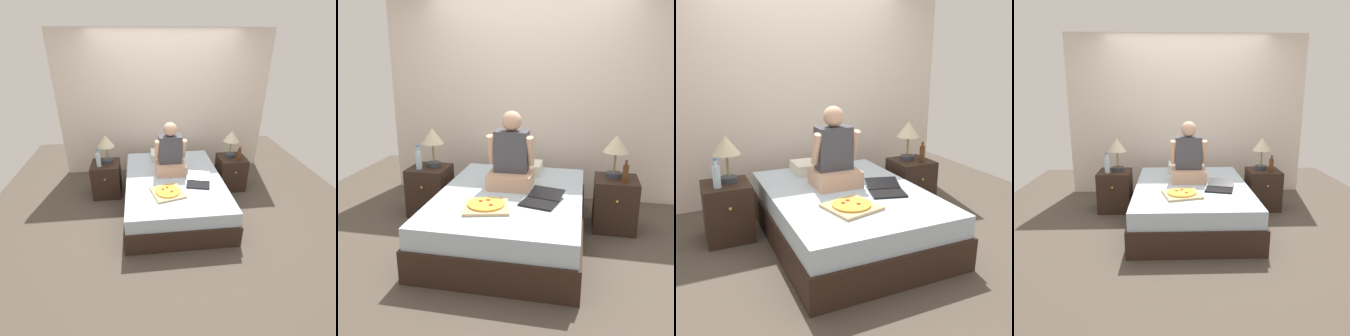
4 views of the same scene
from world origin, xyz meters
TOP-DOWN VIEW (x-y plane):
  - ground_plane at (0.00, 0.00)m, footprint 5.73×5.73m
  - wall_back at (0.00, 1.36)m, footprint 3.73×0.12m
  - bed at (0.00, 0.00)m, footprint 1.44×1.99m
  - nightstand_left at (-1.05, 0.46)m, footprint 0.44×0.47m
  - lamp_on_left_nightstand at (-1.01, 0.51)m, footprint 0.26×0.26m
  - water_bottle at (-1.13, 0.37)m, footprint 0.07×0.07m
  - nightstand_right at (1.05, 0.46)m, footprint 0.44×0.47m
  - lamp_on_right_nightstand at (1.02, 0.51)m, footprint 0.26×0.26m
  - beer_bottle at (1.12, 0.36)m, footprint 0.06×0.06m
  - pillow at (-0.04, 0.72)m, footprint 0.52×0.34m
  - person_seated at (-0.03, 0.21)m, footprint 0.47×0.40m
  - laptop at (0.33, -0.19)m, footprint 0.41×0.48m
  - pizza_box at (-0.14, -0.41)m, footprint 0.48×0.48m

SIDE VIEW (x-z plane):
  - ground_plane at x=0.00m, z-range 0.00..0.00m
  - bed at x=0.00m, z-range 0.00..0.48m
  - nightstand_left at x=-1.05m, z-range 0.00..0.56m
  - nightstand_right at x=1.05m, z-range 0.00..0.56m
  - pizza_box at x=-0.14m, z-range 0.48..0.53m
  - laptop at x=0.33m, z-range 0.47..0.54m
  - pillow at x=-0.04m, z-range 0.49..0.61m
  - beer_bottle at x=1.12m, z-range 0.54..0.77m
  - water_bottle at x=-1.13m, z-range 0.53..0.81m
  - person_seated at x=-0.03m, z-range 0.38..1.16m
  - lamp_on_left_nightstand at x=-1.01m, z-range 0.66..1.11m
  - lamp_on_right_nightstand at x=1.02m, z-range 0.66..1.11m
  - wall_back at x=0.00m, z-range 0.00..2.50m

